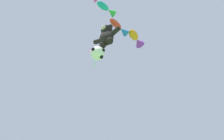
# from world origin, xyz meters

# --- Properties ---
(teddy_bear_kite) EXTENTS (2.38, 1.05, 2.41)m
(teddy_bear_kite) POSITION_xyz_m (1.89, 4.03, 10.84)
(teddy_bear_kite) COLOR black
(soccer_ball_kite) EXTENTS (1.11, 1.10, 1.02)m
(soccer_ball_kite) POSITION_xyz_m (1.13, 4.12, 9.38)
(soccer_ball_kite) COLOR white
(fish_kite_tangerine) EXTENTS (0.88, 1.90, 0.86)m
(fish_kite_tangerine) POSITION_xyz_m (3.21, 6.70, 12.75)
(fish_kite_tangerine) COLOR orange
(fish_kite_crimson) EXTENTS (0.96, 1.99, 0.63)m
(fish_kite_crimson) POSITION_xyz_m (2.61, 4.83, 12.52)
(fish_kite_crimson) COLOR red
(fish_kite_teal) EXTENTS (1.10, 1.73, 0.63)m
(fish_kite_teal) POSITION_xyz_m (2.53, 3.12, 12.99)
(fish_kite_teal) COLOR #19ADB2
(diamond_kite) EXTENTS (0.98, 0.87, 2.91)m
(diamond_kite) POSITION_xyz_m (-0.64, 5.73, 12.37)
(diamond_kite) COLOR #E53F9E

